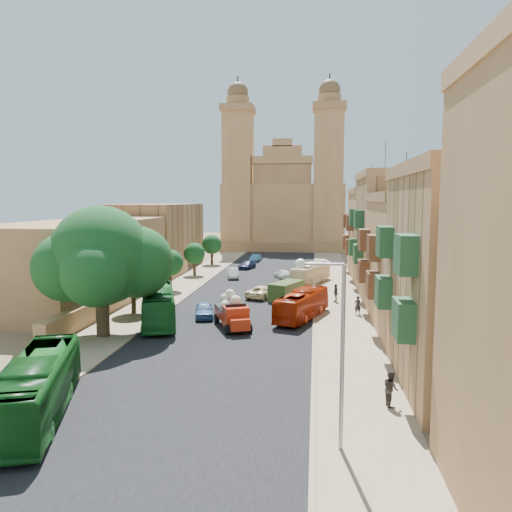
% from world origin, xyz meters
% --- Properties ---
extents(ground, '(260.00, 260.00, 0.00)m').
position_xyz_m(ground, '(0.00, 0.00, 0.00)').
color(ground, brown).
extents(road_surface, '(14.00, 140.00, 0.01)m').
position_xyz_m(road_surface, '(0.00, 30.00, 0.01)').
color(road_surface, black).
rests_on(road_surface, ground).
extents(sidewalk_east, '(5.00, 140.00, 0.01)m').
position_xyz_m(sidewalk_east, '(9.50, 30.00, 0.01)').
color(sidewalk_east, '#8F785E').
rests_on(sidewalk_east, ground).
extents(sidewalk_west, '(5.00, 140.00, 0.01)m').
position_xyz_m(sidewalk_west, '(-9.50, 30.00, 0.01)').
color(sidewalk_west, '#8F785E').
rests_on(sidewalk_west, ground).
extents(kerb_east, '(0.25, 140.00, 0.12)m').
position_xyz_m(kerb_east, '(7.00, 30.00, 0.06)').
color(kerb_east, '#8F785E').
rests_on(kerb_east, ground).
extents(kerb_west, '(0.25, 140.00, 0.12)m').
position_xyz_m(kerb_west, '(-7.00, 30.00, 0.06)').
color(kerb_west, '#8F785E').
rests_on(kerb_west, ground).
extents(townhouse_a, '(9.00, 14.00, 16.40)m').
position_xyz_m(townhouse_a, '(15.95, -3.00, 6.41)').
color(townhouse_a, '#A3764A').
rests_on(townhouse_a, ground).
extents(townhouse_b, '(9.00, 14.00, 14.90)m').
position_xyz_m(townhouse_b, '(15.95, 11.00, 5.66)').
color(townhouse_b, '#996E45').
rests_on(townhouse_b, ground).
extents(townhouse_c, '(9.00, 14.00, 17.40)m').
position_xyz_m(townhouse_c, '(15.95, 25.00, 6.91)').
color(townhouse_c, '#A3764A').
rests_on(townhouse_c, ground).
extents(townhouse_d, '(9.00, 14.00, 15.90)m').
position_xyz_m(townhouse_d, '(15.95, 39.00, 6.16)').
color(townhouse_d, '#996E45').
rests_on(townhouse_d, ground).
extents(west_wall, '(1.00, 40.00, 1.80)m').
position_xyz_m(west_wall, '(-12.50, 20.00, 0.90)').
color(west_wall, '#996E45').
rests_on(west_wall, ground).
extents(west_building_low, '(10.00, 28.00, 8.40)m').
position_xyz_m(west_building_low, '(-18.00, 18.00, 4.20)').
color(west_building_low, olive).
rests_on(west_building_low, ground).
extents(west_building_mid, '(10.00, 22.00, 10.00)m').
position_xyz_m(west_building_mid, '(-18.00, 44.00, 5.00)').
color(west_building_mid, '#A3764A').
rests_on(west_building_mid, ground).
extents(church, '(28.00, 22.50, 36.30)m').
position_xyz_m(church, '(-0.00, 78.61, 9.52)').
color(church, '#996E45').
rests_on(church, ground).
extents(ficus_tree, '(10.25, 9.43, 10.25)m').
position_xyz_m(ficus_tree, '(-9.41, 4.01, 6.06)').
color(ficus_tree, '#372B1B').
rests_on(ficus_tree, ground).
extents(street_tree_a, '(3.18, 3.18, 4.89)m').
position_xyz_m(street_tree_a, '(-10.00, 12.00, 3.27)').
color(street_tree_a, '#372B1B').
rests_on(street_tree_a, ground).
extents(street_tree_b, '(3.16, 3.16, 4.86)m').
position_xyz_m(street_tree_b, '(-10.00, 24.00, 3.25)').
color(street_tree_b, '#372B1B').
rests_on(street_tree_b, ground).
extents(street_tree_c, '(3.01, 3.01, 4.62)m').
position_xyz_m(street_tree_c, '(-10.00, 36.00, 3.09)').
color(street_tree_c, '#372B1B').
rests_on(street_tree_c, ground).
extents(street_tree_d, '(3.22, 3.22, 4.96)m').
position_xyz_m(street_tree_d, '(-10.00, 48.00, 3.32)').
color(street_tree_d, '#372B1B').
rests_on(street_tree_d, ground).
extents(streetlamp, '(2.11, 0.44, 8.22)m').
position_xyz_m(streetlamp, '(7.72, -12.00, 5.20)').
color(streetlamp, gray).
rests_on(streetlamp, ground).
extents(red_truck, '(3.90, 5.67, 3.14)m').
position_xyz_m(red_truck, '(0.21, 7.60, 1.38)').
color(red_truck, '#B5270D').
rests_on(red_truck, ground).
extents(olive_pickup, '(3.74, 5.08, 1.93)m').
position_xyz_m(olive_pickup, '(4.00, 20.00, 0.94)').
color(olive_pickup, '#374D1D').
rests_on(olive_pickup, ground).
extents(bus_green_south, '(5.70, 11.03, 3.00)m').
position_xyz_m(bus_green_south, '(-6.49, -10.48, 1.50)').
color(bus_green_south, '#0F4C16').
rests_on(bus_green_south, ground).
extents(bus_green_north, '(5.85, 11.32, 3.08)m').
position_xyz_m(bus_green_north, '(-6.50, 8.72, 1.54)').
color(bus_green_north, '#176223').
rests_on(bus_green_north, ground).
extents(bus_red_east, '(4.89, 9.40, 2.56)m').
position_xyz_m(bus_red_east, '(5.91, 11.63, 1.28)').
color(bus_red_east, '#9B2106').
rests_on(bus_red_east, ground).
extents(bus_cream_east, '(5.12, 9.45, 2.58)m').
position_xyz_m(bus_cream_east, '(6.50, 31.02, 1.29)').
color(bus_cream_east, '#FFE5B9').
rests_on(bus_cream_east, ground).
extents(car_blue_a, '(2.53, 4.35, 1.39)m').
position_xyz_m(car_blue_a, '(-2.97, 11.01, 0.70)').
color(car_blue_a, '#436DA2').
rests_on(car_blue_a, ground).
extents(car_white_a, '(2.32, 4.44, 1.39)m').
position_xyz_m(car_white_a, '(-4.13, 33.92, 0.70)').
color(car_white_a, silver).
rests_on(car_white_a, ground).
extents(car_cream, '(3.89, 5.34, 1.35)m').
position_xyz_m(car_cream, '(1.41, 20.83, 0.67)').
color(car_cream, beige).
rests_on(car_cream, ground).
extents(car_dkblue, '(2.84, 4.51, 1.22)m').
position_xyz_m(car_dkblue, '(-3.48, 43.39, 0.61)').
color(car_dkblue, '#19224A').
rests_on(car_dkblue, ground).
extents(car_white_b, '(2.89, 4.10, 1.30)m').
position_xyz_m(car_white_b, '(2.65, 34.39, 0.65)').
color(car_white_b, white).
rests_on(car_white_b, ground).
extents(car_blue_b, '(1.83, 3.58, 1.13)m').
position_xyz_m(car_blue_b, '(-3.44, 53.75, 0.56)').
color(car_blue_b, '#4D98C6').
rests_on(car_blue_b, ground).
extents(pedestrian_a, '(0.75, 0.62, 1.78)m').
position_xyz_m(pedestrian_a, '(11.00, 13.75, 0.89)').
color(pedestrian_a, '#252329').
rests_on(pedestrian_a, ground).
extents(pedestrian_b, '(0.91, 1.05, 1.87)m').
position_xyz_m(pedestrian_b, '(11.00, -7.09, 0.93)').
color(pedestrian_b, '#352E2A').
rests_on(pedestrian_b, ground).
extents(pedestrian_c, '(0.58, 1.15, 1.89)m').
position_xyz_m(pedestrian_c, '(9.20, 19.50, 0.94)').
color(pedestrian_c, '#313132').
rests_on(pedestrian_c, ground).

